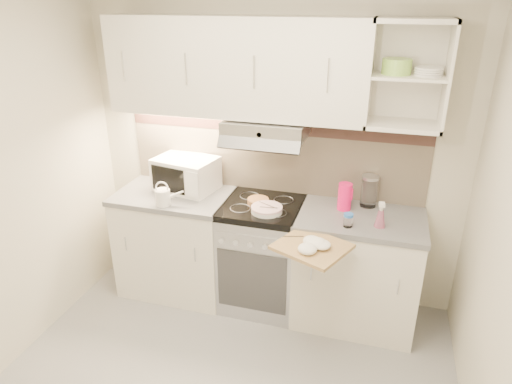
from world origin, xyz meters
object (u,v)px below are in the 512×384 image
at_px(glass_jar, 369,191).
at_px(watering_can, 164,196).
at_px(microwave, 186,174).
at_px(pink_pitcher, 345,197).
at_px(cutting_board, 312,247).
at_px(spray_bottle, 380,216).
at_px(plate_stack, 267,209).
at_px(electric_range, 262,254).

bearing_deg(glass_jar, watering_can, -164.43).
bearing_deg(microwave, pink_pitcher, 9.59).
xyz_separation_m(glass_jar, cutting_board, (-0.31, -0.68, -0.15)).
height_order(glass_jar, spray_bottle, glass_jar).
bearing_deg(spray_bottle, pink_pitcher, 134.28).
height_order(plate_stack, glass_jar, glass_jar).
bearing_deg(electric_range, watering_can, -163.17).
distance_m(pink_pitcher, spray_bottle, 0.34).
height_order(electric_range, pink_pitcher, pink_pitcher).
bearing_deg(pink_pitcher, electric_range, -168.27).
relative_size(microwave, watering_can, 2.38).
relative_size(plate_stack, cutting_board, 0.54).
xyz_separation_m(electric_range, watering_can, (-0.72, -0.22, 0.52)).
xyz_separation_m(pink_pitcher, glass_jar, (0.17, 0.11, 0.02)).
relative_size(watering_can, pink_pitcher, 1.09).
distance_m(watering_can, pink_pitcher, 1.37).
bearing_deg(plate_stack, electric_range, 119.09).
height_order(glass_jar, cutting_board, glass_jar).
xyz_separation_m(plate_stack, pink_pitcher, (0.54, 0.21, 0.08)).
xyz_separation_m(glass_jar, spray_bottle, (0.10, -0.33, -0.04)).
height_order(watering_can, glass_jar, glass_jar).
bearing_deg(microwave, electric_range, 1.17).
bearing_deg(watering_can, cutting_board, -27.27).
bearing_deg(watering_can, glass_jar, 0.85).
relative_size(electric_range, plate_stack, 3.85).
bearing_deg(watering_can, plate_stack, -7.76).
bearing_deg(watering_can, spray_bottle, -11.42).
bearing_deg(pink_pitcher, watering_can, -163.53).
height_order(pink_pitcher, cutting_board, pink_pitcher).
distance_m(watering_can, glass_jar, 1.56).
distance_m(watering_can, plate_stack, 0.80).
distance_m(watering_can, cutting_board, 1.22).
height_order(microwave, glass_jar, microwave).
xyz_separation_m(microwave, cutting_board, (1.15, -0.60, -0.16)).
relative_size(pink_pitcher, spray_bottle, 1.02).
xyz_separation_m(watering_can, glass_jar, (1.50, 0.42, 0.05)).
xyz_separation_m(watering_can, spray_bottle, (1.60, 0.09, 0.01)).
height_order(electric_range, cutting_board, electric_range).
bearing_deg(microwave, spray_bottle, 2.03).
distance_m(microwave, cutting_board, 1.31).
bearing_deg(plate_stack, spray_bottle, -0.27).
bearing_deg(electric_range, plate_stack, -60.91).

